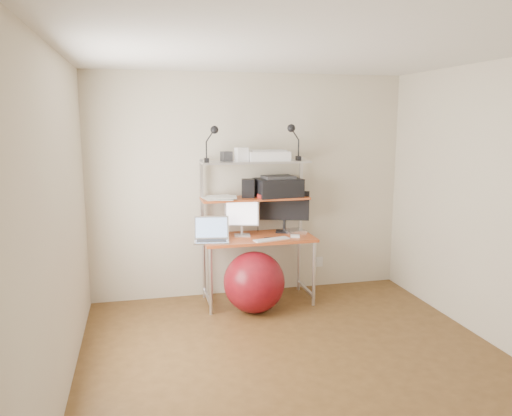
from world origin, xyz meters
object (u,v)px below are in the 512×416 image
at_px(monitor_silver, 242,216).
at_px(laptop, 212,236).
at_px(monitor_black, 285,208).
at_px(printer, 278,187).
at_px(exercise_ball, 254,282).

distance_m(monitor_silver, laptop, 0.43).
relative_size(monitor_black, printer, 1.06).
height_order(monitor_black, laptop, monitor_black).
distance_m(monitor_silver, printer, 0.52).
height_order(monitor_silver, monitor_black, monitor_black).
bearing_deg(laptop, printer, 24.43).
distance_m(laptop, printer, 0.94).
xyz_separation_m(laptop, exercise_ball, (0.41, -0.19, -0.47)).
relative_size(monitor_black, exercise_ball, 0.86).
height_order(laptop, printer, printer).
xyz_separation_m(monitor_silver, printer, (0.42, 0.05, 0.30)).
distance_m(monitor_silver, monitor_black, 0.51).
xyz_separation_m(monitor_silver, monitor_black, (0.51, 0.07, 0.06)).
xyz_separation_m(monitor_black, laptop, (-0.86, -0.24, -0.22)).
relative_size(printer, exercise_ball, 0.81).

